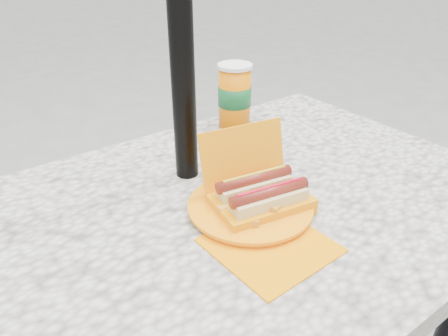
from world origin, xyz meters
TOP-DOWN VIEW (x-y plane):
  - picnic_table at (0.00, 0.00)m, footprint 1.20×0.80m
  - umbrella_pole at (0.00, 0.16)m, footprint 0.05×0.05m
  - hotdog_box at (0.04, -0.05)m, footprint 0.21×0.18m
  - fries_plate at (0.02, -0.05)m, footprint 0.26×0.33m
  - soda_cup at (0.26, 0.32)m, footprint 0.09×0.09m

SIDE VIEW (x-z plane):
  - picnic_table at x=0.00m, z-range 0.27..1.02m
  - fries_plate at x=0.02m, z-range 0.74..0.79m
  - hotdog_box at x=0.04m, z-range 0.71..0.86m
  - soda_cup at x=0.26m, z-range 0.75..0.93m
  - umbrella_pole at x=0.00m, z-range 0.00..2.20m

